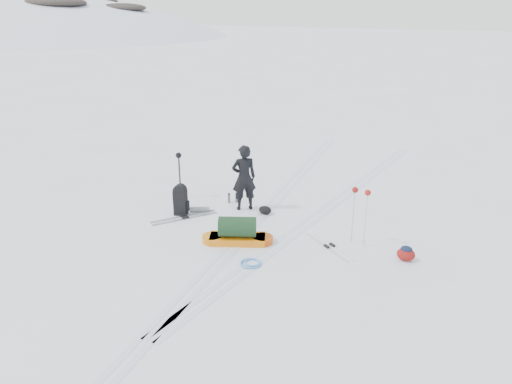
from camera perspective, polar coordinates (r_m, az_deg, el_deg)
ground at (r=12.91m, az=-0.63°, el=-4.04°), size 200.00×200.00×0.00m
ski_tracks at (r=13.42m, az=3.35°, el=-3.06°), size 3.38×17.97×0.01m
skier at (r=13.70m, az=-1.39°, el=1.65°), size 0.80×0.77×1.85m
pulk_sled at (r=12.03m, az=-2.14°, el=-4.69°), size 1.77×1.11×0.66m
expedition_rucksack at (r=13.67m, az=-8.35°, el=-0.97°), size 0.84×0.73×0.87m
ski_poles_black at (r=14.63m, az=-8.81°, el=3.54°), size 0.17×0.20×1.39m
ski_poles_silver at (r=11.83m, az=11.90°, el=-0.64°), size 0.45×0.20×1.43m
touring_skis_grey at (r=13.60m, az=-8.21°, el=-2.86°), size 1.33×1.62×0.07m
touring_skis_white at (r=12.04m, az=8.38°, el=-6.17°), size 1.47×1.19×0.06m
rope_coil at (r=11.17m, az=-0.57°, el=-8.12°), size 0.51×0.51×0.06m
small_daypack at (r=11.76m, az=16.77°, el=-6.74°), size 0.45×0.36×0.35m
thermos_pair at (r=14.44m, az=-2.69°, el=-0.67°), size 0.25×0.22×0.29m
stuff_sack at (r=13.66m, az=1.04°, el=-2.08°), size 0.38×0.29×0.22m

